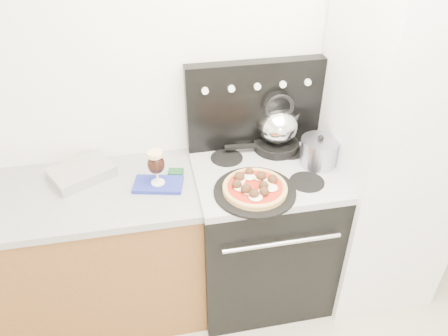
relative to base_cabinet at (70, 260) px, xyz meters
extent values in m
cube|color=white|center=(1.02, 0.30, 0.82)|extent=(3.50, 0.01, 2.50)
cube|color=brown|center=(0.00, 0.00, 0.00)|extent=(1.45, 0.60, 0.86)
cube|color=gray|center=(0.00, 0.00, 0.45)|extent=(1.48, 0.63, 0.04)
cube|color=black|center=(1.10, -0.02, 0.01)|extent=(0.76, 0.65, 0.88)
cube|color=#ADADB2|center=(1.10, -0.02, 0.47)|extent=(0.76, 0.65, 0.04)
cube|color=black|center=(1.10, 0.25, 0.74)|extent=(0.76, 0.08, 0.50)
cube|color=silver|center=(1.80, -0.05, 0.52)|extent=(0.64, 0.68, 1.90)
cube|color=white|center=(0.15, 0.13, 0.50)|extent=(0.38, 0.34, 0.06)
cube|color=navy|center=(0.53, -0.03, 0.48)|extent=(0.27, 0.20, 0.02)
cylinder|color=black|center=(1.00, -0.21, 0.50)|extent=(0.45, 0.45, 0.01)
cylinder|color=black|center=(1.22, 0.17, 0.51)|extent=(0.28, 0.28, 0.05)
cylinder|color=#9FA0B5|center=(1.40, -0.02, 0.56)|extent=(0.21, 0.21, 0.14)
camera|label=1|loc=(0.52, -1.85, 1.83)|focal=35.00mm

